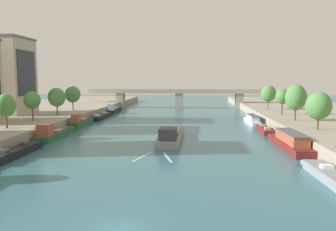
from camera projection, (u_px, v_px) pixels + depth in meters
The scene contains 21 objects.
quay_left at pixel (9, 119), 81.22m from camera, with size 36.00×170.00×2.23m, color gray.
barge_midriver at pixel (171, 135), 58.77m from camera, with size 4.10×18.84×3.12m.
wake_behind_barge at pixel (155, 157), 46.52m from camera, with size 5.60×5.91×0.03m.
moored_boat_left_near at pixel (17, 152), 47.25m from camera, with size 2.39×12.02×2.29m.
moored_boat_left_lone at pixel (54, 133), 61.45m from camera, with size 3.34×14.33×3.19m.
moored_boat_left_upstream at pixel (81, 122), 76.35m from camera, with size 2.14×11.96×3.25m.
moored_boat_left_midway at pixel (101, 116), 91.74m from camera, with size 2.87×14.96×2.22m.
moored_boat_left_end at pixel (114, 110), 107.13m from camera, with size 2.47×13.55×3.28m.
moored_boat_right_far at pixel (290, 142), 51.97m from camera, with size 3.45×15.81×2.78m.
moored_boat_right_gap_after at pixel (264, 130), 67.97m from camera, with size 2.12×10.31×2.09m.
moored_boat_right_upstream at pixel (252, 120), 81.09m from camera, with size 2.31×12.80×2.20m.
tree_left_end_of_row at pixel (6, 105), 58.31m from camera, with size 3.37×3.37×6.27m.
tree_left_second at pixel (32, 100), 68.56m from camera, with size 3.43×3.43×6.27m.
tree_left_nearest at pixel (57, 97), 79.22m from camera, with size 4.17×4.17×6.71m.
tree_left_midway at pixel (73, 94), 91.31m from camera, with size 4.33×4.33×6.90m.
tree_right_by_lamp at pixel (319, 106), 56.79m from camera, with size 4.38×4.38×6.60m.
tree_right_far at pixel (296, 98), 68.91m from camera, with size 4.39×4.39×7.71m.
tree_right_end_of_row at pixel (282, 97), 80.63m from camera, with size 3.24×3.24×6.39m.
tree_right_past_mid at pixel (268, 94), 94.94m from camera, with size 4.30×4.30×6.98m.
building_left_middle at pixel (3, 76), 81.89m from camera, with size 12.59×11.70×19.23m.
bridge_far at pixel (179, 96), 123.06m from camera, with size 69.10×4.40×7.13m.
Camera 1 is at (5.35, -22.27, 11.19)m, focal length 34.77 mm.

